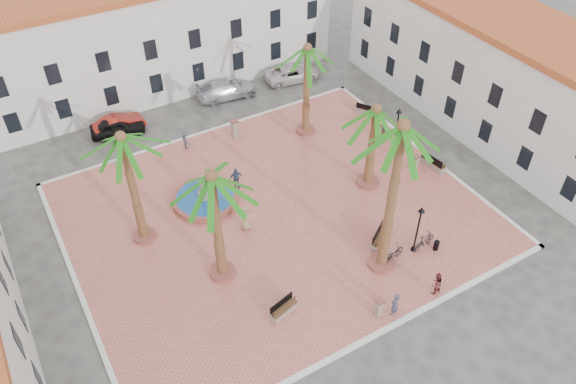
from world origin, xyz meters
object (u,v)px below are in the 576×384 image
car_black (118,127)px  bench_se (380,239)px  bicycle_b (424,241)px  pedestrian_fountain_a (246,218)px  palm_sw (213,189)px  car_white (292,73)px  palm_e (375,120)px  bench_s (284,310)px  palm_ne (307,58)px  bench_e (433,164)px  lamppost_s (419,222)px  car_red (119,124)px  pedestrian_fountain_b (236,178)px  bench_ne (366,110)px  car_silver (227,89)px  bollard_se (379,307)px  lamppost_e (397,123)px  cyclist_a (395,304)px  palm_s (401,142)px  pedestrian_east (384,131)px  litter_bin (436,245)px  palm_nw (123,149)px  bollard_e (415,162)px  bicycle_a (393,254)px  fountain (205,198)px  cyclist_b (436,283)px  bollard_n (235,128)px  pedestrian_north (186,140)px

car_black → bench_se: bearing=-141.4°
bicycle_b → pedestrian_fountain_a: pedestrian_fountain_a is taller
palm_sw → car_white: 24.00m
palm_e → bench_s: (-10.72, -6.71, -5.08)m
palm_ne → bench_e: bearing=-56.5°
bench_se → car_white: bearing=41.4°
lamppost_s → car_red: size_ratio=0.89×
bicycle_b → pedestrian_fountain_b: bearing=26.6°
bench_e → bench_ne: bench_e is taller
car_silver → bollard_se: bearing=180.0°
lamppost_e → bench_se: bearing=-133.3°
lamppost_s → cyclist_a: (-4.09, -3.19, -1.63)m
palm_s → bench_ne: size_ratio=6.08×
bollard_se → bench_ne: bearing=55.6°
pedestrian_east → car_black: (-17.47, 11.22, -0.24)m
bench_s → litter_bin: bench_s is taller
bench_s → pedestrian_east: 18.10m
bench_se → bicycle_b: bicycle_b is taller
bicycle_b → lamppost_e: bearing=-35.3°
lamppost_e → palm_nw: bearing=177.5°
bollard_e → pedestrian_fountain_a: 13.33m
palm_s → bench_e: (9.02, 5.64, -8.85)m
bench_s → car_white: bearing=44.3°
litter_bin → bicycle_a: size_ratio=0.36×
fountain → cyclist_b: size_ratio=2.86×
palm_ne → car_white: 10.11m
pedestrian_east → lamppost_s: bearing=-8.9°
palm_s → car_black: size_ratio=2.51×
palm_sw → car_red: 18.68m
cyclist_b → pedestrian_east: pedestrian_east is taller
bicycle_b → pedestrian_fountain_b: pedestrian_fountain_b is taller
palm_s → car_white: size_ratio=2.11×
bollard_n → cyclist_b: size_ratio=0.99×
bench_ne → pedestrian_east: (-1.05, -3.65, 0.55)m
lamppost_e → fountain: bearing=172.4°
pedestrian_north → car_white: (12.27, 4.94, -0.27)m
palm_ne → bollard_se: bearing=-108.7°
bench_s → bollard_e: size_ratio=1.45×
car_red → car_black: bearing=151.0°
bench_s → bollard_se: 5.26m
bollard_se → lamppost_e: bearing=48.5°
pedestrian_fountain_a → bicycle_b: bearing=-66.7°
bench_s → car_red: bearing=82.2°
palm_s → bench_e: bearing=32.0°
palm_nw → palm_ne: 15.69m
pedestrian_fountain_a → car_black: size_ratio=0.44×
bench_ne → cyclist_a: bearing=114.9°
palm_nw → bollard_se: 16.64m
lamppost_e → bicycle_b: lamppost_e is taller
bench_se → lamppost_e: size_ratio=0.52×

